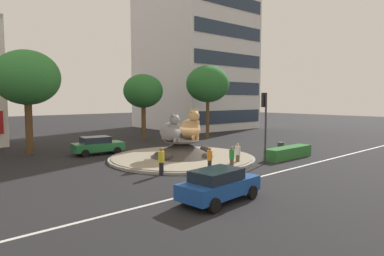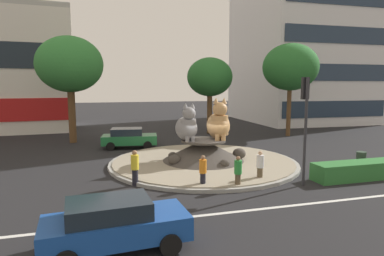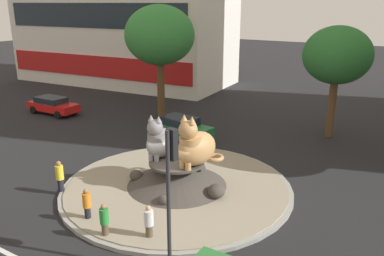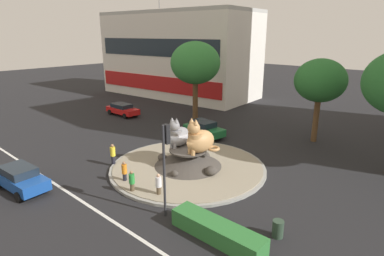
# 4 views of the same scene
# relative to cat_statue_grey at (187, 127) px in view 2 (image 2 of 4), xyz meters

# --- Properties ---
(ground_plane) EXTENTS (160.00, 160.00, 0.00)m
(ground_plane) POSITION_rel_cat_statue_grey_xyz_m (1.02, -0.07, -2.36)
(ground_plane) COLOR black
(lane_centreline) EXTENTS (112.00, 0.20, 0.01)m
(lane_centreline) POSITION_rel_cat_statue_grey_xyz_m (1.02, -7.92, -2.35)
(lane_centreline) COLOR silver
(lane_centreline) RESTS_ON ground
(roundabout_island) EXTENTS (11.55, 11.55, 1.52)m
(roundabout_island) POSITION_rel_cat_statue_grey_xyz_m (1.03, -0.07, -1.84)
(roundabout_island) COLOR gray
(roundabout_island) RESTS_ON ground
(cat_statue_grey) EXTENTS (1.51, 2.40, 2.30)m
(cat_statue_grey) POSITION_rel_cat_statue_grey_xyz_m (0.00, 0.00, 0.00)
(cat_statue_grey) COLOR gray
(cat_statue_grey) RESTS_ON roundabout_island
(cat_statue_calico) EXTENTS (1.93, 2.55, 2.59)m
(cat_statue_calico) POSITION_rel_cat_statue_grey_xyz_m (2.05, 0.00, 0.11)
(cat_statue_calico) COLOR tan
(cat_statue_calico) RESTS_ON roundabout_island
(traffic_light_mast) EXTENTS (0.35, 0.46, 5.23)m
(traffic_light_mast) POSITION_rel_cat_statue_grey_xyz_m (4.40, -5.52, 1.28)
(traffic_light_mast) COLOR #2D2D33
(traffic_light_mast) RESTS_ON ground
(office_tower) EXTENTS (14.92, 16.30, 29.58)m
(office_tower) POSITION_rel_cat_statue_grey_xyz_m (21.56, 21.28, 12.43)
(office_tower) COLOR silver
(office_tower) RESTS_ON ground
(clipped_hedge_strip) EXTENTS (5.06, 1.20, 0.90)m
(clipped_hedge_strip) POSITION_rel_cat_statue_grey_xyz_m (7.82, -5.42, -1.91)
(clipped_hedge_strip) COLOR #2D7033
(clipped_hedge_strip) RESTS_ON ground
(broadleaf_tree_behind_island) EXTENTS (4.53, 4.53, 7.61)m
(broadleaf_tree_behind_island) POSITION_rel_cat_statue_grey_xyz_m (5.62, 12.37, 3.28)
(broadleaf_tree_behind_island) COLOR brown
(broadleaf_tree_behind_island) RESTS_ON ground
(second_tree_near_tower) EXTENTS (5.46, 5.46, 8.91)m
(second_tree_near_tower) POSITION_rel_cat_statue_grey_xyz_m (-7.36, 10.36, 4.19)
(second_tree_near_tower) COLOR brown
(second_tree_near_tower) RESTS_ON ground
(third_tree_left) EXTENTS (5.20, 5.20, 8.78)m
(third_tree_left) POSITION_rel_cat_statue_grey_xyz_m (12.41, 8.72, 4.19)
(third_tree_left) COLOR brown
(third_tree_left) RESTS_ON ground
(pedestrian_orange_shirt) EXTENTS (0.35, 0.35, 1.58)m
(pedestrian_orange_shirt) POSITION_rel_cat_statue_grey_xyz_m (-0.46, -4.73, -1.53)
(pedestrian_orange_shirt) COLOR black
(pedestrian_orange_shirt) RESTS_ON ground
(pedestrian_yellow_shirt) EXTENTS (0.38, 0.38, 1.75)m
(pedestrian_yellow_shirt) POSITION_rel_cat_statue_grey_xyz_m (-3.52, -3.51, -1.44)
(pedestrian_yellow_shirt) COLOR black
(pedestrian_yellow_shirt) RESTS_ON ground
(pedestrian_green_shirt) EXTENTS (0.36, 0.36, 1.58)m
(pedestrian_green_shirt) POSITION_rel_cat_statue_grey_xyz_m (1.08, -5.31, -1.53)
(pedestrian_green_shirt) COLOR brown
(pedestrian_green_shirt) RESTS_ON ground
(pedestrian_white_shirt) EXTENTS (0.38, 0.38, 1.57)m
(pedestrian_white_shirt) POSITION_rel_cat_statue_grey_xyz_m (2.63, -4.49, -1.54)
(pedestrian_white_shirt) COLOR brown
(pedestrian_white_shirt) RESTS_ON ground
(sedan_on_far_lane) EXTENTS (4.33, 2.23, 1.54)m
(sedan_on_far_lane) POSITION_rel_cat_statue_grey_xyz_m (-4.74, -9.68, -1.55)
(sedan_on_far_lane) COLOR #19479E
(sedan_on_far_lane) RESTS_ON ground
(hatchback_near_shophouse) EXTENTS (4.39, 2.54, 1.54)m
(hatchback_near_shophouse) POSITION_rel_cat_statue_grey_xyz_m (-2.95, 6.56, -1.55)
(hatchback_near_shophouse) COLOR #1E6B38
(hatchback_near_shophouse) RESTS_ON ground
(litter_bin) EXTENTS (0.56, 0.56, 0.90)m
(litter_bin) POSITION_rel_cat_statue_grey_xyz_m (9.95, -3.27, -1.91)
(litter_bin) COLOR #2D4233
(litter_bin) RESTS_ON ground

